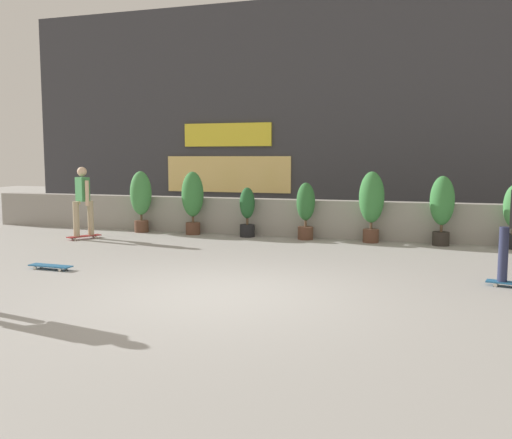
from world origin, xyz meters
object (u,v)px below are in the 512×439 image
potted_plant_2 (247,211)px  skateboard_near_camera (51,266)px  skater_far_left (83,199)px  potted_plant_4 (372,201)px  potted_plant_5 (442,205)px  potted_plant_0 (141,197)px  potted_plant_1 (193,198)px  potted_plant_3 (306,208)px

potted_plant_2 → skateboard_near_camera: (-1.95, -4.83, -0.57)m
skater_far_left → potted_plant_4: bearing=13.0°
skateboard_near_camera → potted_plant_5: bearing=37.0°
potted_plant_2 → skateboard_near_camera: bearing=-112.0°
potted_plant_0 → potted_plant_2: size_ratio=1.31×
potted_plant_1 → potted_plant_3: bearing=-0.0°
potted_plant_5 → potted_plant_4: bearing=180.0°
skater_far_left → potted_plant_3: bearing=16.8°
potted_plant_4 → potted_plant_5: 1.51m
potted_plant_2 → skater_far_left: 3.88m
potted_plant_1 → potted_plant_4: 4.39m
potted_plant_0 → potted_plant_5: 7.34m
potted_plant_1 → skateboard_near_camera: potted_plant_1 is taller
potted_plant_0 → potted_plant_5: potted_plant_0 is taller
potted_plant_0 → potted_plant_2: (2.88, -0.00, -0.28)m
potted_plant_4 → potted_plant_0: bearing=180.0°
potted_plant_4 → skateboard_near_camera: (-4.91, -4.83, -0.88)m
potted_plant_4 → skater_far_left: (-6.52, -1.51, -0.00)m
potted_plant_0 → potted_plant_4: size_ratio=0.98×
skateboard_near_camera → potted_plant_0: bearing=100.8°
potted_plant_2 → potted_plant_4: potted_plant_4 is taller
potted_plant_0 → potted_plant_4: (5.83, 0.00, 0.02)m
potted_plant_2 → potted_plant_3: potted_plant_3 is taller
potted_plant_0 → potted_plant_4: bearing=0.0°
potted_plant_0 → potted_plant_3: potted_plant_0 is taller
potted_plant_1 → potted_plant_4: (4.39, -0.00, 0.02)m
skateboard_near_camera → skater_far_left: bearing=115.9°
potted_plant_1 → skater_far_left: bearing=-144.7°
potted_plant_2 → skater_far_left: (-3.56, -1.51, 0.31)m
potted_plant_2 → potted_plant_3: size_ratio=0.90×
potted_plant_3 → skater_far_left: bearing=-163.2°
potted_plant_1 → skater_far_left: (-2.13, -1.51, 0.02)m
potted_plant_3 → potted_plant_4: potted_plant_4 is taller
potted_plant_1 → potted_plant_2: (1.43, -0.00, -0.28)m
potted_plant_5 → skateboard_near_camera: 8.07m
potted_plant_1 → potted_plant_5: bearing=-0.0°
potted_plant_1 → skateboard_near_camera: (-0.52, -4.83, -0.86)m
potted_plant_1 → potted_plant_3: size_ratio=1.17×
potted_plant_4 → potted_plant_5: size_ratio=1.05×
potted_plant_0 → skater_far_left: size_ratio=0.92×
skater_far_left → skateboard_near_camera: bearing=-64.1°
potted_plant_1 → potted_plant_2: bearing=-0.0°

